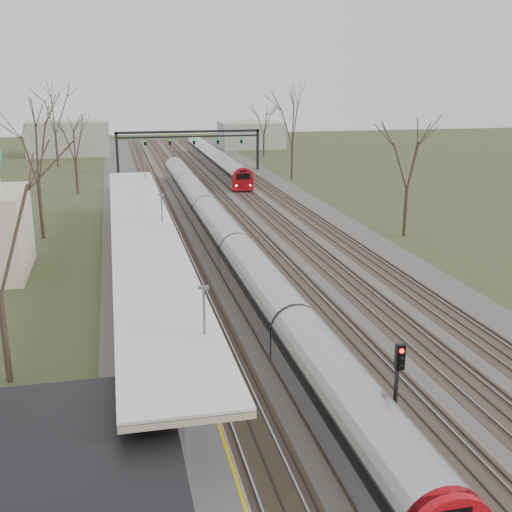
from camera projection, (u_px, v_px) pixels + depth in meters
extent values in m
cube|color=#474442|center=(223.00, 213.00, 65.88)|extent=(24.00, 160.00, 0.10)
cube|color=#4C3828|center=(164.00, 216.00, 64.61)|extent=(2.60, 160.00, 0.06)
cube|color=gray|center=(157.00, 215.00, 64.44)|extent=(0.07, 160.00, 0.12)
cube|color=gray|center=(171.00, 215.00, 64.74)|extent=(0.07, 160.00, 0.12)
cube|color=#4C3828|center=(198.00, 214.00, 65.35)|extent=(2.60, 160.00, 0.06)
cube|color=gray|center=(191.00, 214.00, 65.17)|extent=(0.07, 160.00, 0.12)
cube|color=gray|center=(205.00, 213.00, 65.48)|extent=(0.07, 160.00, 0.12)
cube|color=#4C3828|center=(232.00, 213.00, 66.08)|extent=(2.60, 160.00, 0.06)
cube|color=gray|center=(225.00, 212.00, 65.91)|extent=(0.07, 160.00, 0.12)
cube|color=gray|center=(239.00, 212.00, 66.21)|extent=(0.07, 160.00, 0.12)
cube|color=#4C3828|center=(265.00, 211.00, 66.82)|extent=(2.60, 160.00, 0.06)
cube|color=gray|center=(258.00, 211.00, 66.65)|extent=(0.07, 160.00, 0.12)
cube|color=gray|center=(272.00, 210.00, 66.95)|extent=(0.07, 160.00, 0.12)
cube|color=#4C3828|center=(297.00, 210.00, 67.56)|extent=(2.60, 160.00, 0.06)
cube|color=gray|center=(291.00, 209.00, 67.39)|extent=(0.07, 160.00, 0.12)
cube|color=gray|center=(304.00, 209.00, 67.69)|extent=(0.07, 160.00, 0.12)
cube|color=#9E9B93|center=(142.00, 261.00, 47.42)|extent=(3.50, 69.00, 1.00)
cylinder|color=slate|center=(182.00, 429.00, 21.05)|extent=(0.14, 0.14, 3.00)
cylinder|color=slate|center=(162.00, 336.00, 28.56)|extent=(0.14, 0.14, 3.00)
cylinder|color=slate|center=(151.00, 282.00, 36.08)|extent=(0.14, 0.14, 3.00)
cylinder|color=slate|center=(143.00, 246.00, 43.59)|extent=(0.14, 0.14, 3.00)
cylinder|color=slate|center=(138.00, 221.00, 51.10)|extent=(0.14, 0.14, 3.00)
cylinder|color=slate|center=(134.00, 203.00, 58.62)|extent=(0.14, 0.14, 3.00)
cube|color=silver|center=(143.00, 227.00, 42.23)|extent=(4.10, 50.00, 0.12)
cube|color=#BCAE92|center=(143.00, 230.00, 42.28)|extent=(4.10, 50.00, 0.25)
cube|color=silver|center=(73.00, 506.00, 18.69)|extent=(6.00, 9.00, 3.20)
cube|color=black|center=(117.00, 154.00, 91.15)|extent=(0.35, 0.35, 6.00)
cube|color=black|center=(258.00, 150.00, 95.47)|extent=(0.35, 0.35, 6.00)
cube|color=black|center=(188.00, 132.00, 92.52)|extent=(21.00, 0.35, 0.35)
cube|color=black|center=(189.00, 137.00, 92.71)|extent=(21.00, 0.25, 0.25)
cube|color=black|center=(145.00, 143.00, 91.40)|extent=(0.32, 0.22, 0.85)
sphere|color=#0CFF19|center=(145.00, 141.00, 91.20)|extent=(0.16, 0.16, 0.16)
cube|color=black|center=(170.00, 142.00, 92.14)|extent=(0.32, 0.22, 0.85)
sphere|color=#0CFF19|center=(170.00, 140.00, 91.94)|extent=(0.16, 0.16, 0.16)
cube|color=black|center=(194.00, 141.00, 92.87)|extent=(0.32, 0.22, 0.85)
sphere|color=#0CFF19|center=(194.00, 140.00, 92.67)|extent=(0.16, 0.16, 0.16)
cube|color=black|center=(218.00, 141.00, 93.61)|extent=(0.32, 0.22, 0.85)
sphere|color=#0CFF19|center=(218.00, 139.00, 93.41)|extent=(0.16, 0.16, 0.16)
cube|color=black|center=(241.00, 140.00, 94.35)|extent=(0.32, 0.22, 0.85)
sphere|color=#0CFF19|center=(242.00, 139.00, 94.15)|extent=(0.16, 0.16, 0.16)
cylinder|color=#2D231C|center=(5.00, 338.00, 29.04)|extent=(0.30, 0.30, 4.50)
cylinder|color=#2D231C|center=(41.00, 211.00, 55.07)|extent=(0.30, 0.30, 4.95)
cylinder|color=#2D231C|center=(405.00, 211.00, 56.03)|extent=(0.30, 0.30, 4.50)
cube|color=#A1A3AB|center=(220.00, 235.00, 52.59)|extent=(2.55, 75.00, 1.60)
cylinder|color=#A1A3AB|center=(220.00, 227.00, 52.41)|extent=(2.60, 74.70, 2.60)
cube|color=black|center=(220.00, 226.00, 52.38)|extent=(2.62, 74.40, 0.55)
cube|color=black|center=(220.00, 246.00, 52.84)|extent=(1.80, 74.00, 0.35)
cube|color=#A1A3AB|center=(214.00, 161.00, 98.44)|extent=(2.55, 45.00, 1.60)
cylinder|color=#A1A3AB|center=(214.00, 156.00, 98.27)|extent=(2.60, 44.70, 2.60)
cube|color=black|center=(214.00, 156.00, 98.24)|extent=(2.62, 44.40, 0.55)
cube|color=#A90912|center=(243.00, 184.00, 77.42)|extent=(2.55, 0.50, 1.50)
cylinder|color=#A90912|center=(243.00, 178.00, 77.28)|extent=(2.60, 0.60, 2.60)
cube|color=black|center=(243.00, 176.00, 76.94)|extent=(1.70, 0.12, 0.70)
sphere|color=white|center=(236.00, 186.00, 77.08)|extent=(0.22, 0.22, 0.22)
sphere|color=white|center=(250.00, 185.00, 77.44)|extent=(0.22, 0.22, 0.22)
cube|color=black|center=(214.00, 167.00, 98.69)|extent=(1.80, 44.00, 0.35)
cylinder|color=black|center=(396.00, 394.00, 24.43)|extent=(0.16, 0.16, 4.00)
cube|color=black|center=(400.00, 357.00, 23.85)|extent=(0.35, 0.22, 1.00)
sphere|color=#FF0C05|center=(402.00, 351.00, 23.65)|extent=(0.18, 0.18, 0.18)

